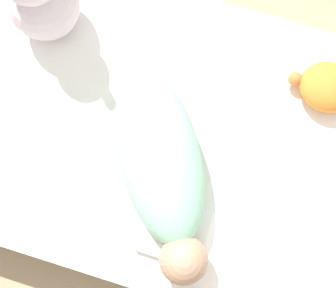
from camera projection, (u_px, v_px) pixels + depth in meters
name	position (u px, v px, depth m)	size (l,w,h in m)	color
ground_plane	(175.00, 149.00, 1.43)	(12.00, 12.00, 0.00)	#9E8466
bed_mattress	(176.00, 143.00, 1.33)	(1.24, 0.81, 0.20)	white
burp_cloth	(174.00, 231.00, 1.18)	(0.16, 0.15, 0.02)	white
swaddled_baby	(161.00, 165.00, 1.14)	(0.40, 0.53, 0.16)	#99D6B2
turtle_plush	(327.00, 87.00, 1.21)	(0.18, 0.14, 0.08)	orange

